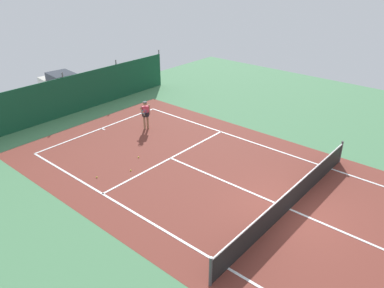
# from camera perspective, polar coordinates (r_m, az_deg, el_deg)

# --- Properties ---
(ground_plane) EXTENTS (36.00, 36.00, 0.00)m
(ground_plane) POSITION_cam_1_polar(r_m,az_deg,el_deg) (15.37, 14.55, -9.56)
(ground_plane) COLOR #4C8456
(court_surface) EXTENTS (11.02, 26.60, 0.01)m
(court_surface) POSITION_cam_1_polar(r_m,az_deg,el_deg) (15.37, 14.55, -9.55)
(court_surface) COLOR brown
(court_surface) RESTS_ON ground
(tennis_net) EXTENTS (10.12, 0.10, 1.10)m
(tennis_net) POSITION_cam_1_polar(r_m,az_deg,el_deg) (15.08, 14.77, -7.98)
(tennis_net) COLOR black
(tennis_net) RESTS_ON ground
(back_fence) EXTENTS (16.30, 0.98, 2.70)m
(back_fence) POSITION_cam_1_polar(r_m,az_deg,el_deg) (25.02, -18.98, 5.93)
(back_fence) COLOR #14472D
(back_fence) RESTS_ON ground
(tennis_player) EXTENTS (0.83, 0.67, 1.64)m
(tennis_player) POSITION_cam_1_polar(r_m,az_deg,el_deg) (21.38, -7.06, 4.65)
(tennis_player) COLOR #9E7051
(tennis_player) RESTS_ON ground
(tennis_ball_near_player) EXTENTS (0.07, 0.07, 0.07)m
(tennis_ball_near_player) POSITION_cam_1_polar(r_m,az_deg,el_deg) (18.64, -8.11, -1.98)
(tennis_ball_near_player) COLOR #CCDB33
(tennis_ball_near_player) RESTS_ON ground
(tennis_ball_midcourt) EXTENTS (0.07, 0.07, 0.07)m
(tennis_ball_midcourt) POSITION_cam_1_polar(r_m,az_deg,el_deg) (17.34, -14.25, -4.91)
(tennis_ball_midcourt) COLOR #CCDB33
(tennis_ball_midcourt) RESTS_ON ground
(tennis_ball_by_sideline) EXTENTS (0.07, 0.07, 0.07)m
(tennis_ball_by_sideline) POSITION_cam_1_polar(r_m,az_deg,el_deg) (17.56, -9.27, -3.98)
(tennis_ball_by_sideline) COLOR #CCDB33
(tennis_ball_by_sideline) RESTS_ON ground
(parked_car) EXTENTS (2.35, 4.37, 1.68)m
(parked_car) POSITION_cam_1_polar(r_m,az_deg,el_deg) (28.11, -19.02, 8.48)
(parked_car) COLOR silver
(parked_car) RESTS_ON ground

